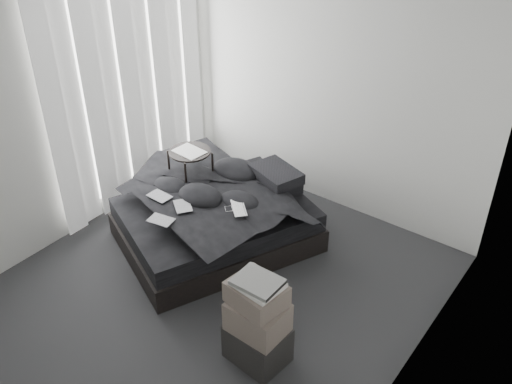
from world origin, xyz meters
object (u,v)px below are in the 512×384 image
Objects in this scene: bed at (216,232)px; side_stand at (192,185)px; box_lower at (258,343)px; laptop at (234,203)px.

side_stand is at bearing -178.87° from bed.
bed is at bearing 142.29° from box_lower.
laptop is 1.37m from box_lower.
laptop reaches higher than bed.
side_stand is (-0.51, 0.21, 0.28)m from bed.
laptop is at bearing -20.45° from side_stand.
bed is 0.64m from laptop.
box_lower is (1.26, -0.97, 0.05)m from bed.
bed is 0.62m from side_stand.
side_stand is at bearing 146.09° from box_lower.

